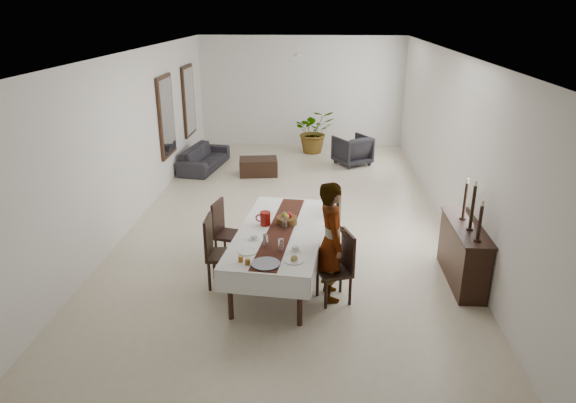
% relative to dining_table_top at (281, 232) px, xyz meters
% --- Properties ---
extents(floor, '(6.00, 12.00, 0.00)m').
position_rel_dining_table_top_xyz_m(floor, '(-0.01, 2.24, -0.77)').
color(floor, beige).
rests_on(floor, ground).
extents(ceiling, '(6.00, 12.00, 0.02)m').
position_rel_dining_table_top_xyz_m(ceiling, '(-0.01, 2.24, 2.43)').
color(ceiling, white).
rests_on(ceiling, wall_back).
extents(wall_back, '(6.00, 0.02, 3.20)m').
position_rel_dining_table_top_xyz_m(wall_back, '(-0.01, 8.24, 0.83)').
color(wall_back, silver).
rests_on(wall_back, floor).
extents(wall_front, '(6.00, 0.02, 3.20)m').
position_rel_dining_table_top_xyz_m(wall_front, '(-0.01, -3.76, 0.83)').
color(wall_front, silver).
rests_on(wall_front, floor).
extents(wall_left, '(0.02, 12.00, 3.20)m').
position_rel_dining_table_top_xyz_m(wall_left, '(-3.01, 2.24, 0.83)').
color(wall_left, silver).
rests_on(wall_left, floor).
extents(wall_right, '(0.02, 12.00, 3.20)m').
position_rel_dining_table_top_xyz_m(wall_right, '(2.99, 2.24, 0.83)').
color(wall_right, silver).
rests_on(wall_right, floor).
extents(dining_table_top, '(1.31, 2.65, 0.05)m').
position_rel_dining_table_top_xyz_m(dining_table_top, '(0.00, 0.00, 0.00)').
color(dining_table_top, black).
rests_on(dining_table_top, table_leg_fl).
extents(table_leg_fl, '(0.08, 0.08, 0.75)m').
position_rel_dining_table_top_xyz_m(table_leg_fl, '(-0.59, -1.16, -0.40)').
color(table_leg_fl, black).
rests_on(table_leg_fl, floor).
extents(table_leg_fr, '(0.08, 0.08, 0.75)m').
position_rel_dining_table_top_xyz_m(table_leg_fr, '(0.35, -1.25, -0.40)').
color(table_leg_fr, black).
rests_on(table_leg_fr, floor).
extents(table_leg_bl, '(0.08, 0.08, 0.75)m').
position_rel_dining_table_top_xyz_m(table_leg_bl, '(-0.35, 1.25, -0.40)').
color(table_leg_bl, black).
rests_on(table_leg_bl, floor).
extents(table_leg_br, '(0.08, 0.08, 0.75)m').
position_rel_dining_table_top_xyz_m(table_leg_br, '(0.59, 1.16, -0.40)').
color(table_leg_br, black).
rests_on(table_leg_br, floor).
extents(tablecloth_top, '(1.52, 2.86, 0.01)m').
position_rel_dining_table_top_xyz_m(tablecloth_top, '(0.00, 0.00, 0.03)').
color(tablecloth_top, white).
rests_on(tablecloth_top, dining_table_top).
extents(tablecloth_drape_left, '(0.28, 2.73, 0.32)m').
position_rel_dining_table_top_xyz_m(tablecloth_drape_left, '(-0.62, 0.06, -0.12)').
color(tablecloth_drape_left, white).
rests_on(tablecloth_drape_left, dining_table_top).
extents(tablecloth_drape_right, '(0.28, 2.73, 0.32)m').
position_rel_dining_table_top_xyz_m(tablecloth_drape_right, '(0.62, -0.06, -0.12)').
color(tablecloth_drape_right, white).
rests_on(tablecloth_drape_right, dining_table_top).
extents(tablecloth_drape_near, '(1.25, 0.13, 0.32)m').
position_rel_dining_table_top_xyz_m(tablecloth_drape_near, '(-0.13, -1.36, -0.12)').
color(tablecloth_drape_near, white).
rests_on(tablecloth_drape_near, dining_table_top).
extents(tablecloth_drape_far, '(1.25, 0.13, 0.32)m').
position_rel_dining_table_top_xyz_m(tablecloth_drape_far, '(0.13, 1.36, -0.12)').
color(tablecloth_drape_far, silver).
rests_on(tablecloth_drape_far, dining_table_top).
extents(table_runner, '(0.63, 2.69, 0.00)m').
position_rel_dining_table_top_xyz_m(table_runner, '(0.00, 0.00, 0.04)').
color(table_runner, '#4E2116').
rests_on(table_runner, tablecloth_top).
extents(red_pitcher, '(0.17, 0.17, 0.21)m').
position_rel_dining_table_top_xyz_m(red_pitcher, '(-0.25, 0.19, 0.14)').
color(red_pitcher, maroon).
rests_on(red_pitcher, tablecloth_top).
extents(pitcher_handle, '(0.13, 0.03, 0.13)m').
position_rel_dining_table_top_xyz_m(pitcher_handle, '(-0.34, 0.19, 0.14)').
color(pitcher_handle, maroon).
rests_on(pitcher_handle, red_pitcher).
extents(wine_glass_near, '(0.07, 0.07, 0.18)m').
position_rel_dining_table_top_xyz_m(wine_glass_near, '(0.06, -0.70, 0.13)').
color(wine_glass_near, white).
rests_on(wine_glass_near, tablecloth_top).
extents(wine_glass_mid, '(0.07, 0.07, 0.18)m').
position_rel_dining_table_top_xyz_m(wine_glass_mid, '(-0.16, -0.57, 0.13)').
color(wine_glass_mid, white).
rests_on(wine_glass_mid, tablecloth_top).
extents(wine_glass_far, '(0.07, 0.07, 0.18)m').
position_rel_dining_table_top_xyz_m(wine_glass_far, '(0.06, 0.05, 0.13)').
color(wine_glass_far, white).
rests_on(wine_glass_far, tablecloth_top).
extents(teacup_right, '(0.10, 0.10, 0.06)m').
position_rel_dining_table_top_xyz_m(teacup_right, '(0.26, -0.67, 0.07)').
color(teacup_right, silver).
rests_on(teacup_right, saucer_right).
extents(saucer_right, '(0.16, 0.16, 0.01)m').
position_rel_dining_table_top_xyz_m(saucer_right, '(0.26, -0.67, 0.04)').
color(saucer_right, white).
rests_on(saucer_right, tablecloth_top).
extents(teacup_left, '(0.10, 0.10, 0.06)m').
position_rel_dining_table_top_xyz_m(teacup_left, '(-0.35, -0.34, 0.07)').
color(teacup_left, white).
rests_on(teacup_left, saucer_left).
extents(saucer_left, '(0.16, 0.16, 0.01)m').
position_rel_dining_table_top_xyz_m(saucer_left, '(-0.35, -0.34, 0.04)').
color(saucer_left, silver).
rests_on(saucer_left, tablecloth_top).
extents(plate_near_right, '(0.26, 0.26, 0.02)m').
position_rel_dining_table_top_xyz_m(plate_near_right, '(0.26, -0.99, 0.05)').
color(plate_near_right, silver).
rests_on(plate_near_right, tablecloth_top).
extents(bread_near_right, '(0.10, 0.10, 0.10)m').
position_rel_dining_table_top_xyz_m(bread_near_right, '(0.26, -0.99, 0.08)').
color(bread_near_right, tan).
rests_on(bread_near_right, plate_near_right).
extents(plate_near_left, '(0.26, 0.26, 0.02)m').
position_rel_dining_table_top_xyz_m(plate_near_left, '(-0.40, -0.76, 0.05)').
color(plate_near_left, white).
rests_on(plate_near_left, tablecloth_top).
extents(plate_far_left, '(0.26, 0.26, 0.02)m').
position_rel_dining_table_top_xyz_m(plate_far_left, '(-0.28, 0.62, 0.05)').
color(plate_far_left, white).
rests_on(plate_far_left, tablecloth_top).
extents(serving_tray, '(0.38, 0.38, 0.02)m').
position_rel_dining_table_top_xyz_m(serving_tray, '(-0.11, -1.11, 0.05)').
color(serving_tray, '#3E3E43').
rests_on(serving_tray, tablecloth_top).
extents(jam_jar_a, '(0.07, 0.07, 0.08)m').
position_rel_dining_table_top_xyz_m(jam_jar_a, '(-0.35, -1.12, 0.08)').
color(jam_jar_a, brown).
rests_on(jam_jar_a, tablecloth_top).
extents(jam_jar_b, '(0.07, 0.07, 0.08)m').
position_rel_dining_table_top_xyz_m(jam_jar_b, '(-0.45, -1.05, 0.08)').
color(jam_jar_b, '#965F15').
rests_on(jam_jar_b, tablecloth_top).
extents(fruit_basket, '(0.32, 0.32, 0.11)m').
position_rel_dining_table_top_xyz_m(fruit_basket, '(0.08, 0.26, 0.09)').
color(fruit_basket, brown).
rests_on(fruit_basket, tablecloth_top).
extents(fruit_red, '(0.10, 0.10, 0.10)m').
position_rel_dining_table_top_xyz_m(fruit_red, '(0.11, 0.28, 0.17)').
color(fruit_red, maroon).
rests_on(fruit_red, fruit_basket).
extents(fruit_green, '(0.09, 0.09, 0.09)m').
position_rel_dining_table_top_xyz_m(fruit_green, '(0.04, 0.30, 0.17)').
color(fruit_green, olive).
rests_on(fruit_green, fruit_basket).
extents(fruit_yellow, '(0.09, 0.09, 0.09)m').
position_rel_dining_table_top_xyz_m(fruit_yellow, '(0.07, 0.21, 0.17)').
color(fruit_yellow, gold).
rests_on(fruit_yellow, fruit_basket).
extents(chair_right_near_seat, '(0.56, 0.56, 0.05)m').
position_rel_dining_table_top_xyz_m(chair_right_near_seat, '(0.80, -0.60, -0.31)').
color(chair_right_near_seat, black).
rests_on(chair_right_near_seat, chair_right_near_leg_fl).
extents(chair_right_near_leg_fl, '(0.06, 0.06, 0.43)m').
position_rel_dining_table_top_xyz_m(chair_right_near_leg_fl, '(1.03, -0.71, -0.56)').
color(chair_right_near_leg_fl, black).
rests_on(chair_right_near_leg_fl, floor).
extents(chair_right_near_leg_fr, '(0.06, 0.06, 0.43)m').
position_rel_dining_table_top_xyz_m(chair_right_near_leg_fr, '(0.91, -0.37, -0.56)').
color(chair_right_near_leg_fr, black).
rests_on(chair_right_near_leg_fr, floor).
extents(chair_right_near_leg_bl, '(0.06, 0.06, 0.43)m').
position_rel_dining_table_top_xyz_m(chair_right_near_leg_bl, '(0.69, -0.83, -0.56)').
color(chair_right_near_leg_bl, black).
rests_on(chair_right_near_leg_bl, floor).
extents(chair_right_near_leg_br, '(0.06, 0.06, 0.43)m').
position_rel_dining_table_top_xyz_m(chair_right_near_leg_br, '(0.57, -0.49, -0.56)').
color(chair_right_near_leg_br, black).
rests_on(chair_right_near_leg_br, floor).
extents(chair_right_near_back, '(0.19, 0.43, 0.56)m').
position_rel_dining_table_top_xyz_m(chair_right_near_back, '(0.99, -0.53, -0.01)').
color(chair_right_near_back, black).
rests_on(chair_right_near_back, chair_right_near_seat).
extents(chair_right_far_seat, '(0.52, 0.52, 0.05)m').
position_rel_dining_table_top_xyz_m(chair_right_far_seat, '(0.68, 0.80, -0.28)').
color(chair_right_far_seat, black).
rests_on(chair_right_far_seat, chair_right_far_leg_fl).
extents(chair_right_far_leg_fl, '(0.05, 0.05, 0.47)m').
position_rel_dining_table_top_xyz_m(chair_right_far_leg_fl, '(0.85, 0.59, -0.54)').
color(chair_right_far_leg_fl, black).
rests_on(chair_right_far_leg_fl, floor).
extents(chair_right_far_leg_fr, '(0.05, 0.05, 0.47)m').
position_rel_dining_table_top_xyz_m(chair_right_far_leg_fr, '(0.89, 0.97, -0.54)').
color(chair_right_far_leg_fr, black).
rests_on(chair_right_far_leg_fr, floor).
extents(chair_right_far_leg_bl, '(0.05, 0.05, 0.47)m').
position_rel_dining_table_top_xyz_m(chair_right_far_leg_bl, '(0.47, 0.63, -0.54)').
color(chair_right_far_leg_bl, black).
rests_on(chair_right_far_leg_bl, floor).
extents(chair_right_far_leg_br, '(0.05, 0.05, 0.47)m').
position_rel_dining_table_top_xyz_m(chair_right_far_leg_br, '(0.51, 1.02, -0.54)').
color(chair_right_far_leg_br, black).
rests_on(chair_right_far_leg_br, floor).
extents(chair_right_far_back, '(0.10, 0.47, 0.60)m').
position_rel_dining_table_top_xyz_m(chair_right_far_back, '(0.89, 0.78, 0.04)').
color(chair_right_far_back, black).
rests_on(chair_right_far_back, chair_right_far_seat).
extents(chair_left_near_seat, '(0.47, 0.47, 0.05)m').
position_rel_dining_table_top_xyz_m(chair_left_near_seat, '(-0.84, -0.26, -0.28)').
color(chair_left_near_seat, black).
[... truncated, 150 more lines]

